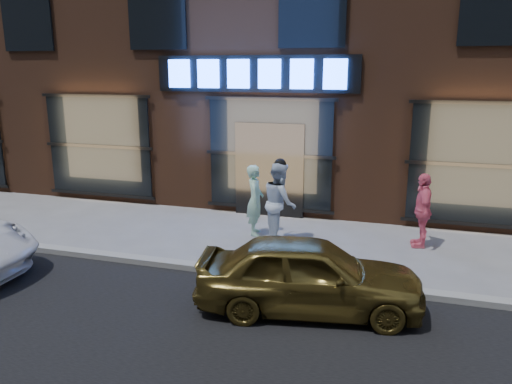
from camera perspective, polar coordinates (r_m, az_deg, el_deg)
ground at (r=9.56m, az=-4.77°, el=-9.10°), size 90.00×90.00×0.00m
curb at (r=9.53m, az=-4.77°, el=-8.77°), size 60.00×0.25×0.12m
storefront_building at (r=16.54m, az=5.53°, el=18.81°), size 30.20×8.28×10.30m
man_bowtie at (r=11.39m, az=-0.11°, el=-0.92°), size 0.52×0.67×1.62m
man_cap at (r=10.91m, az=2.72°, el=-1.17°), size 0.97×1.07×1.78m
passerby at (r=11.18m, az=18.49°, el=-1.99°), size 0.47×0.97×1.60m
gold_sedan at (r=7.95m, az=6.09°, el=-9.36°), size 3.71×1.99×1.20m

